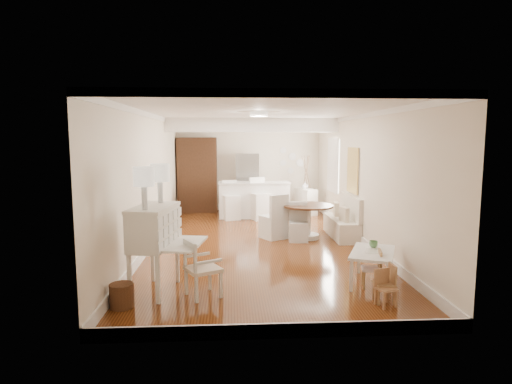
{
  "coord_description": "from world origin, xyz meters",
  "views": [
    {
      "loc": [
        -0.56,
        -9.11,
        2.27
      ],
      "look_at": [
        -0.01,
        0.3,
        1.09
      ],
      "focal_mm": 30.0,
      "sensor_mm": 36.0,
      "label": 1
    }
  ],
  "objects": [
    {
      "name": "dining_table",
      "position": [
        1.18,
        0.37,
        0.39
      ],
      "size": [
        1.22,
        1.22,
        0.78
      ],
      "primitive_type": "cylinder",
      "rotation": [
        0.0,
        0.0,
        0.07
      ],
      "color": "#472817",
      "rests_on": "ground"
    },
    {
      "name": "pantry_cabinet",
      "position": [
        -1.6,
        4.18,
        1.15
      ],
      "size": [
        1.2,
        0.6,
        2.3
      ],
      "primitive_type": "cube",
      "color": "#381E11",
      "rests_on": "ground"
    },
    {
      "name": "pencil_cup",
      "position": [
        1.73,
        -2.49,
        0.58
      ],
      "size": [
        0.16,
        0.16,
        0.11
      ],
      "primitive_type": "imported",
      "rotation": [
        0.0,
        0.0,
        0.13
      ],
      "color": "#5C9D5B",
      "rests_on": "kids_table"
    },
    {
      "name": "slip_chair_far",
      "position": [
        0.4,
        0.46,
        0.51
      ],
      "size": [
        0.68,
        0.69,
        1.03
      ],
      "primitive_type": "cube",
      "rotation": [
        0.0,
        0.0,
        -2.61
      ],
      "color": "white",
      "rests_on": "ground"
    },
    {
      "name": "gustavian_armchair",
      "position": [
        -0.97,
        -3.11,
        0.42
      ],
      "size": [
        0.65,
        0.65,
        0.84
      ],
      "primitive_type": "cube",
      "rotation": [
        0.0,
        0.0,
        2.05
      ],
      "color": "silver",
      "rests_on": "ground"
    },
    {
      "name": "secretary_bureau",
      "position": [
        -1.7,
        -2.87,
        0.65
      ],
      "size": [
        1.18,
        1.2,
        1.3
      ],
      "primitive_type": "cube",
      "rotation": [
        0.0,
        0.0,
        -0.17
      ],
      "color": "white",
      "rests_on": "ground"
    },
    {
      "name": "kids_chair_c",
      "position": [
        1.53,
        -3.62,
        0.25
      ],
      "size": [
        0.31,
        0.31,
        0.51
      ],
      "primitive_type": "cube",
      "rotation": [
        0.0,
        0.0,
        0.3
      ],
      "color": "#AA754D",
      "rests_on": "ground"
    },
    {
      "name": "sideboard",
      "position": [
        1.69,
        3.55,
        0.39
      ],
      "size": [
        0.61,
        0.88,
        0.77
      ],
      "primitive_type": "cube",
      "rotation": [
        0.0,
        0.0,
        0.34
      ],
      "color": "white",
      "rests_on": "ground"
    },
    {
      "name": "breakfast_counter",
      "position": [
        0.1,
        3.1,
        0.52
      ],
      "size": [
        2.05,
        0.65,
        1.03
      ],
      "primitive_type": "cube",
      "color": "white",
      "rests_on": "ground"
    },
    {
      "name": "kids_chair_a",
      "position": [
        1.55,
        -3.5,
        0.28
      ],
      "size": [
        0.27,
        0.27,
        0.56
      ],
      "primitive_type": "cube",
      "rotation": [
        0.0,
        0.0,
        -1.58
      ],
      "color": "#9B6F46",
      "rests_on": "ground"
    },
    {
      "name": "fridge",
      "position": [
        0.3,
        4.15,
        0.9
      ],
      "size": [
        0.75,
        0.65,
        1.8
      ],
      "primitive_type": "imported",
      "color": "silver",
      "rests_on": "ground"
    },
    {
      "name": "bar_stool_left",
      "position": [
        -0.56,
        2.8,
        0.55
      ],
      "size": [
        0.54,
        0.54,
        1.1
      ],
      "primitive_type": "cube",
      "rotation": [
        0.0,
        0.0,
        0.26
      ],
      "color": "white",
      "rests_on": "ground"
    },
    {
      "name": "wicker_basket",
      "position": [
        -2.05,
        -3.45,
        0.16
      ],
      "size": [
        0.36,
        0.36,
        0.33
      ],
      "primitive_type": "cylinder",
      "rotation": [
        0.0,
        0.0,
        0.13
      ],
      "color": "#512E19",
      "rests_on": "ground"
    },
    {
      "name": "kids_table",
      "position": [
        1.64,
        -2.72,
        0.26
      ],
      "size": [
        0.99,
        1.2,
        0.52
      ],
      "primitive_type": "cube",
      "rotation": [
        0.0,
        0.0,
        -0.41
      ],
      "color": "white",
      "rests_on": "ground"
    },
    {
      "name": "branch_vase",
      "position": [
        1.66,
        3.56,
        0.88
      ],
      "size": [
        0.24,
        0.24,
        0.2
      ],
      "primitive_type": "imported",
      "rotation": [
        0.0,
        0.0,
        -0.28
      ],
      "color": "silver",
      "rests_on": "sideboard"
    },
    {
      "name": "kids_chair_b",
      "position": [
        1.57,
        -2.88,
        0.3
      ],
      "size": [
        0.34,
        0.34,
        0.6
      ],
      "primitive_type": "cube",
      "rotation": [
        0.0,
        0.0,
        -1.78
      ],
      "color": "#A27B49",
      "rests_on": "ground"
    },
    {
      "name": "banquette",
      "position": [
        1.99,
        0.5,
        0.49
      ],
      "size": [
        0.52,
        1.6,
        0.98
      ],
      "primitive_type": "cube",
      "color": "silver",
      "rests_on": "ground"
    },
    {
      "name": "bar_stool_right",
      "position": [
        0.25,
        2.78,
        0.59
      ],
      "size": [
        0.62,
        0.62,
        1.18
      ],
      "primitive_type": "cube",
      "rotation": [
        0.0,
        0.0,
        0.41
      ],
      "color": "white",
      "rests_on": "ground"
    },
    {
      "name": "slip_chair_near",
      "position": [
        0.93,
        0.15,
        0.43
      ],
      "size": [
        0.44,
        0.46,
        0.86
      ],
      "primitive_type": "cube",
      "rotation": [
        0.0,
        0.0,
        -0.09
      ],
      "color": "silver",
      "rests_on": "ground"
    },
    {
      "name": "room",
      "position": [
        0.04,
        0.32,
        1.98
      ],
      "size": [
        9.0,
        9.04,
        2.82
      ],
      "color": "brown",
      "rests_on": "ground"
    }
  ]
}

